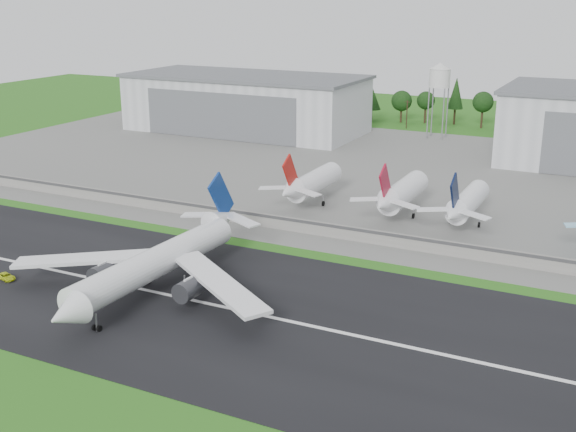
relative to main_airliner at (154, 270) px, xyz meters
The scene contains 14 objects.
ground 15.94m from the main_airliner, 39.10° to the right, with size 600.00×600.00×0.00m, color #246417.
runway 12.74m from the main_airliner, ahead, with size 320.00×60.00×0.10m, color black.
runway_centerline 12.71m from the main_airliner, ahead, with size 220.00×1.00×0.02m, color white.
apron 111.17m from the main_airliner, 83.92° to the left, with size 320.00×150.00×0.10m, color slate.
blast_fence 47.02m from the main_airliner, 75.47° to the left, with size 240.00×0.61×3.50m.
hangar_west 169.81m from the main_airliner, 113.71° to the left, with size 97.00×44.00×23.20m.
water_tower 176.66m from the main_airliner, 87.79° to the left, with size 8.40×8.40×29.40m.
utility_poles 190.86m from the main_airliner, 86.46° to the left, with size 230.00×3.00×12.00m, color black, non-canonical shape.
treeline 205.83m from the main_airliner, 86.72° to the left, with size 320.00×16.00×22.00m, color black, non-canonical shape.
main_airliner is the anchor object (origin of this frame).
ground_vehicle 32.24m from the main_airliner, 166.15° to the right, with size 2.11×4.57×1.27m, color #C5D619.
parked_jet_red_a 67.05m from the main_airliner, 88.69° to the left, with size 7.36×31.29×16.80m.
parked_jet_red_b 72.14m from the main_airliner, 68.34° to the left, with size 7.36×31.29×16.94m.
parked_jet_navy 79.75m from the main_airliner, 57.15° to the left, with size 7.36×31.29×16.59m.
Camera 1 is at (67.80, -93.41, 55.41)m, focal length 45.00 mm.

